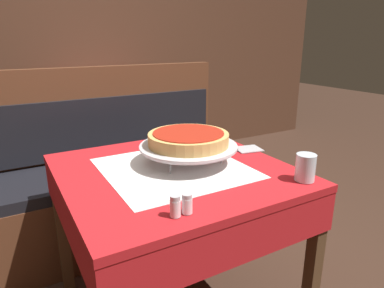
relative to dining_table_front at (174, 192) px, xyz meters
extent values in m
cube|color=red|center=(0.00, 0.00, 0.09)|extent=(0.88, 0.88, 0.03)
cube|color=white|center=(0.00, 0.00, 0.11)|extent=(0.54, 0.54, 0.00)
cube|color=red|center=(0.00, 0.00, 0.00)|extent=(0.87, 0.87, 0.15)
cube|color=#4C331E|center=(0.40, -0.40, -0.27)|extent=(0.05, 0.05, 0.70)
cube|color=#4C331E|center=(-0.40, 0.40, -0.27)|extent=(0.05, 0.05, 0.70)
cube|color=#4C331E|center=(0.40, 0.40, -0.27)|extent=(0.05, 0.05, 0.70)
cube|color=red|center=(0.25, 1.68, 0.09)|extent=(0.75, 0.75, 0.03)
cube|color=white|center=(0.25, 1.68, 0.10)|extent=(0.46, 0.46, 0.00)
cube|color=red|center=(0.25, 1.68, 0.02)|extent=(0.75, 0.75, 0.11)
cube|color=#4C331E|center=(-0.09, 1.34, -0.28)|extent=(0.05, 0.05, 0.69)
cube|color=#4C331E|center=(0.59, 1.34, -0.28)|extent=(0.05, 0.05, 0.69)
cube|color=#4C331E|center=(-0.09, 2.02, -0.28)|extent=(0.05, 0.05, 0.69)
cube|color=#4C331E|center=(0.59, 2.02, -0.28)|extent=(0.05, 0.05, 0.69)
cube|color=brown|center=(-0.04, 0.76, -0.40)|extent=(1.63, 0.53, 0.44)
cube|color=black|center=(-0.04, 0.76, -0.15)|extent=(1.60, 0.52, 0.06)
cube|color=brown|center=(-0.04, 0.99, 0.16)|extent=(1.63, 0.06, 0.57)
cube|color=black|center=(-0.04, 0.95, 0.07)|extent=(1.57, 0.02, 0.36)
cube|color=#4C2D1E|center=(0.00, 2.18, 0.58)|extent=(6.00, 0.04, 2.40)
cylinder|color=#ADADB2|center=(0.08, 0.16, 0.14)|extent=(0.01, 0.01, 0.06)
cylinder|color=#ADADB2|center=(-0.04, -0.05, 0.14)|extent=(0.01, 0.01, 0.06)
cylinder|color=#ADADB2|center=(0.20, -0.05, 0.14)|extent=(0.01, 0.01, 0.06)
cylinder|color=#ADADB2|center=(0.08, 0.02, 0.17)|extent=(0.28, 0.28, 0.01)
cylinder|color=silver|center=(0.08, 0.02, 0.17)|extent=(0.40, 0.40, 0.01)
cylinder|color=silver|center=(0.08, 0.02, 0.18)|extent=(0.41, 0.41, 0.01)
cylinder|color=tan|center=(0.08, 0.02, 0.21)|extent=(0.33, 0.33, 0.05)
cylinder|color=#A82314|center=(0.08, 0.02, 0.24)|extent=(0.29, 0.29, 0.01)
cube|color=#BCBCC1|center=(0.41, 0.04, 0.11)|extent=(0.13, 0.12, 0.00)
cube|color=black|center=(0.28, 0.06, 0.11)|extent=(0.14, 0.05, 0.01)
cylinder|color=silver|center=(0.36, -0.35, 0.16)|extent=(0.07, 0.07, 0.10)
cylinder|color=silver|center=(-0.17, -0.35, 0.13)|extent=(0.03, 0.03, 0.05)
cylinder|color=#B7B7BC|center=(-0.17, -0.35, 0.17)|extent=(0.03, 0.03, 0.01)
cylinder|color=silver|center=(-0.14, -0.35, 0.13)|extent=(0.03, 0.03, 0.05)
cylinder|color=#B7B7BC|center=(-0.14, -0.35, 0.16)|extent=(0.03, 0.03, 0.01)
cube|color=black|center=(0.31, 1.70, 0.12)|extent=(0.11, 0.11, 0.03)
cylinder|color=black|center=(0.31, 1.70, 0.19)|extent=(0.01, 0.01, 0.12)
cylinder|color=red|center=(0.31, 1.73, 0.18)|extent=(0.04, 0.04, 0.10)
cylinder|color=gold|center=(0.28, 1.68, 0.18)|extent=(0.04, 0.04, 0.10)
cylinder|color=white|center=(0.34, 1.68, 0.18)|extent=(0.04, 0.04, 0.10)
camera|label=1|loc=(-0.58, -1.16, 0.61)|focal=32.00mm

